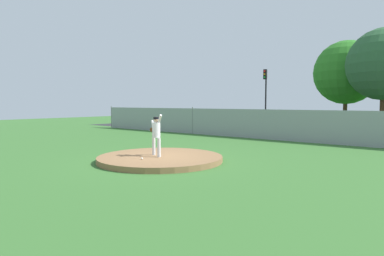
# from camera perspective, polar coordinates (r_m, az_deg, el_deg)

# --- Properties ---
(ground_plane) EXTENTS (80.00, 80.00, 0.00)m
(ground_plane) POSITION_cam_1_polar(r_m,az_deg,el_deg) (18.19, 8.16, -3.09)
(ground_plane) COLOR #386B2D
(asphalt_strip) EXTENTS (44.00, 7.00, 0.01)m
(asphalt_strip) POSITION_cam_1_polar(r_m,az_deg,el_deg) (25.78, 18.14, -1.09)
(asphalt_strip) COLOR #2B2B2D
(asphalt_strip) RESTS_ON ground_plane
(pitchers_mound) EXTENTS (4.96, 4.96, 0.21)m
(pitchers_mound) POSITION_cam_1_polar(r_m,az_deg,el_deg) (13.49, -5.41, -5.18)
(pitchers_mound) COLOR olive
(pitchers_mound) RESTS_ON ground_plane
(pitcher_youth) EXTENTS (0.78, 0.35, 1.66)m
(pitcher_youth) POSITION_cam_1_polar(r_m,az_deg,el_deg) (13.36, -6.12, -0.69)
(pitcher_youth) COLOR silver
(pitcher_youth) RESTS_ON pitchers_mound
(baseball) EXTENTS (0.07, 0.07, 0.07)m
(baseball) POSITION_cam_1_polar(r_m,az_deg,el_deg) (12.70, -8.49, -5.15)
(baseball) COLOR white
(baseball) RESTS_ON pitchers_mound
(chainlink_fence) EXTENTS (33.24, 0.07, 2.01)m
(chainlink_fence) POSITION_cam_1_polar(r_m,az_deg,el_deg) (21.60, 13.77, 0.54)
(chainlink_fence) COLOR gray
(chainlink_fence) RESTS_ON ground_plane
(parked_car_navy) EXTENTS (2.03, 4.42, 1.56)m
(parked_car_navy) POSITION_cam_1_polar(r_m,az_deg,el_deg) (29.03, 5.52, 1.16)
(parked_car_navy) COLOR #161E4C
(parked_car_navy) RESTS_ON ground_plane
(parked_car_champagne) EXTENTS (1.97, 4.78, 1.61)m
(parked_car_champagne) POSITION_cam_1_polar(r_m,az_deg,el_deg) (24.31, 25.94, 0.22)
(parked_car_champagne) COLOR tan
(parked_car_champagne) RESTS_ON ground_plane
(traffic_cone_orange) EXTENTS (0.40, 0.40, 0.55)m
(traffic_cone_orange) POSITION_cam_1_polar(r_m,az_deg,el_deg) (32.15, 4.25, 0.59)
(traffic_cone_orange) COLOR orange
(traffic_cone_orange) RESTS_ON asphalt_strip
(traffic_light_near) EXTENTS (0.28, 0.46, 5.38)m
(traffic_light_near) POSITION_cam_1_polar(r_m,az_deg,el_deg) (31.74, 12.37, 6.57)
(traffic_light_near) COLOR black
(traffic_light_near) RESTS_ON ground_plane
(tree_bushy_near) EXTENTS (5.96, 5.96, 8.17)m
(tree_bushy_near) POSITION_cam_1_polar(r_m,az_deg,el_deg) (35.14, 24.73, 8.55)
(tree_bushy_near) COLOR #4C331E
(tree_bushy_near) RESTS_ON ground_plane
(tree_broad_right) EXTENTS (5.83, 5.83, 8.37)m
(tree_broad_right) POSITION_cam_1_polar(r_m,az_deg,el_deg) (31.66, 29.84, 9.39)
(tree_broad_right) COLOR #4C331E
(tree_broad_right) RESTS_ON ground_plane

